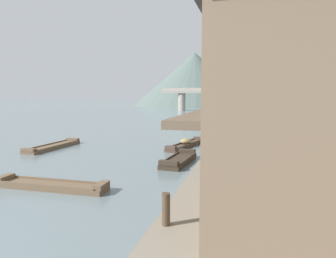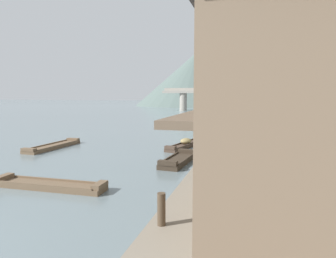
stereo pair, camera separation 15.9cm
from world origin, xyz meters
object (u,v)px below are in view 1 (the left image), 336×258
boat_midriver_drifting (186,144)px  house_waterfront_nearest (327,100)px  boat_moored_far (224,114)px  house_waterfront_narrow (265,83)px  house_waterfront_second (288,97)px  stone_bridge (213,96)px  mooring_post_dock_near (166,209)px  boat_moored_third (179,160)px  house_waterfront_far (259,96)px  boat_moored_nearest (51,185)px  boat_moored_second (53,146)px  house_waterfront_tall (269,97)px  house_waterfront_end (261,87)px  mooring_post_dock_mid (209,149)px

boat_midriver_drifting → house_waterfront_nearest: house_waterfront_nearest is taller
boat_moored_far → house_waterfront_narrow: bearing=-77.1°
house_waterfront_narrow → house_waterfront_second: bearing=-88.9°
boat_moored_far → stone_bridge: 15.17m
house_waterfront_nearest → mooring_post_dock_near: (-3.67, -1.35, -2.60)m
boat_moored_third → stone_bridge: bearing=94.5°
boat_moored_third → house_waterfront_far: 24.62m
boat_moored_far → house_waterfront_nearest: house_waterfront_nearest is taller
boat_moored_nearest → house_waterfront_nearest: (9.78, -2.54, 3.68)m
boat_moored_second → house_waterfront_nearest: size_ratio=0.77×
boat_moored_far → stone_bridge: (-3.80, 14.25, 3.57)m
boat_moored_third → house_waterfront_far: (5.06, 23.82, 3.64)m
boat_moored_second → house_waterfront_far: (15.17, 21.46, 3.68)m
boat_moored_far → house_waterfront_second: 43.51m
boat_moored_third → boat_moored_second: bearing=166.9°
stone_bridge → boat_midriver_drifting: bearing=-85.8°
boat_moored_second → stone_bridge: (5.67, 53.96, 3.57)m
house_waterfront_tall → stone_bridge: bearing=101.1°
house_waterfront_second → mooring_post_dock_near: bearing=-112.3°
house_waterfront_nearest → boat_moored_second: bearing=145.3°
house_waterfront_tall → house_waterfront_second: bearing=-87.0°
house_waterfront_second → house_waterfront_tall: bearing=93.0°
mooring_post_dock_near → house_waterfront_second: bearing=67.7°
house_waterfront_nearest → boat_moored_third: bearing=123.4°
house_waterfront_second → stone_bridge: size_ratio=0.28×
boat_moored_third → house_waterfront_narrow: bearing=71.2°
boat_moored_nearest → boat_midriver_drifting: 11.95m
house_waterfront_end → house_waterfront_tall: bearing=-90.8°
boat_moored_third → house_waterfront_end: (5.62, 31.71, 4.93)m
house_waterfront_end → mooring_post_dock_near: size_ratio=10.96×
boat_moored_second → house_waterfront_second: size_ratio=0.72×
house_waterfront_narrow → house_waterfront_far: house_waterfront_narrow is taller
house_waterfront_tall → boat_moored_second: bearing=-163.1°
boat_moored_far → house_waterfront_narrow: size_ratio=0.68×
house_waterfront_second → mooring_post_dock_mid: 4.61m
boat_moored_nearest → house_waterfront_nearest: bearing=-14.6°
boat_moored_third → mooring_post_dock_near: bearing=-78.8°
boat_moored_second → boat_moored_far: boat_moored_far is taller
house_waterfront_end → mooring_post_dock_mid: bearing=-96.3°
house_waterfront_second → mooring_post_dock_near: 10.13m
boat_moored_nearest → house_waterfront_far: size_ratio=0.69×
boat_moored_second → house_waterfront_tall: bearing=16.9°
house_waterfront_nearest → house_waterfront_far: 32.34m
house_waterfront_narrow → house_waterfront_end: 15.94m
boat_moored_second → house_waterfront_second: 16.52m
boat_moored_second → house_waterfront_tall: size_ratio=0.65×
house_waterfront_second → boat_moored_nearest: bearing=-152.3°
boat_moored_nearest → house_waterfront_far: 31.40m
mooring_post_dock_mid → boat_moored_second: bearing=161.8°
house_waterfront_end → boat_moored_far: bearing=121.1°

